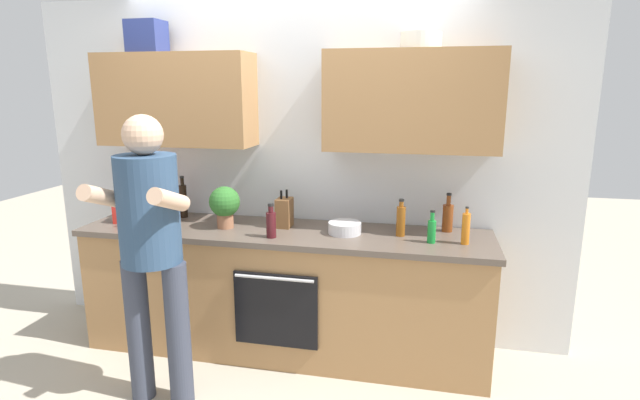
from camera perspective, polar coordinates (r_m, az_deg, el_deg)
name	(u,v)px	position (r m, az deg, el deg)	size (l,w,h in m)	color
ground_plane	(285,348)	(3.78, -4.07, -16.72)	(12.00, 12.00, 0.00)	#B2A893
back_wall_unit	(292,140)	(3.57, -3.29, 6.90)	(4.00, 0.38, 2.50)	silver
counter	(284,291)	(3.57, -4.19, -10.42)	(2.84, 0.67, 0.90)	#A37547
person_standing	(151,240)	(2.97, -18.98, -4.35)	(0.49, 0.45, 1.72)	#383D4C
bottle_wine	(271,223)	(3.24, -5.67, -2.71)	(0.06, 0.06, 0.23)	#471419
bottle_vinegar	(448,217)	(3.47, 14.53, -1.90)	(0.07, 0.07, 0.27)	brown
bottle_juice	(466,228)	(3.22, 16.48, -3.15)	(0.05, 0.05, 0.24)	orange
bottle_syrup	(401,220)	(3.30, 9.32, -2.32)	(0.06, 0.06, 0.25)	#8C4C14
bottle_soy	(183,200)	(3.86, -15.51, 0.00)	(0.06, 0.06, 0.32)	black
bottle_oil	(137,215)	(3.66, -20.41, -1.64)	(0.05, 0.05, 0.24)	olive
bottle_soda	(432,230)	(3.20, 12.77, -3.40)	(0.05, 0.05, 0.21)	#198C33
cup_ceramic	(163,212)	(3.88, -17.66, -1.33)	(0.07, 0.07, 0.10)	#BF4C47
mixing_bowl	(345,228)	(3.33, 2.88, -3.24)	(0.22, 0.22, 0.08)	silver
knife_block	(284,212)	(3.48, -4.14, -1.44)	(0.10, 0.14, 0.26)	brown
potted_herb	(225,204)	(3.50, -10.95, -0.45)	(0.21, 0.21, 0.29)	#9E6647
grocery_bag_crisps	(132,212)	(3.86, -20.88, -1.28)	(0.23, 0.15, 0.15)	red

